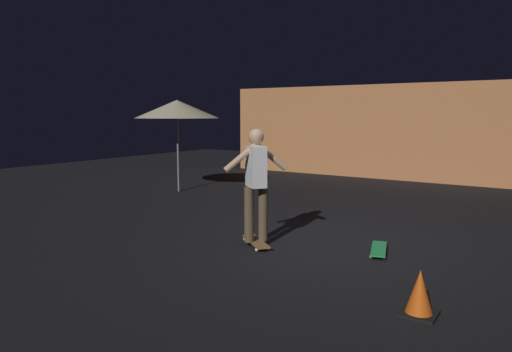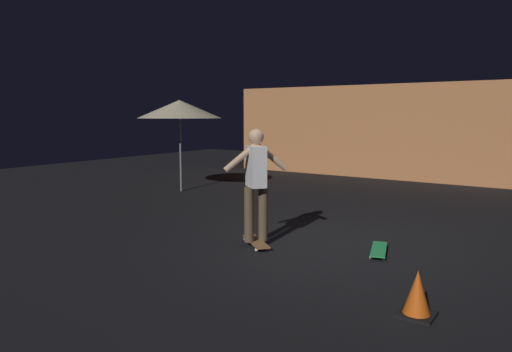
{
  "view_description": "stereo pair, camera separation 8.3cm",
  "coord_description": "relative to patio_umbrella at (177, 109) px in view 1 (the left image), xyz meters",
  "views": [
    {
      "loc": [
        2.83,
        -6.36,
        1.95
      ],
      "look_at": [
        -0.92,
        -0.69,
        1.05
      ],
      "focal_mm": 32.84,
      "sensor_mm": 36.0,
      "label": 1
    },
    {
      "loc": [
        2.9,
        -6.32,
        1.95
      ],
      "look_at": [
        -0.92,
        -0.69,
        1.05
      ],
      "focal_mm": 32.84,
      "sensor_mm": 36.0,
      "label": 2
    }
  ],
  "objects": [
    {
      "name": "low_building",
      "position": [
        5.34,
        7.02,
        -0.65
      ],
      "size": [
        13.99,
        3.94,
        2.84
      ],
      "color": "#C67A47",
      "rests_on": "ground_plane"
    },
    {
      "name": "skateboard_ridden",
      "position": [
        4.39,
        -3.06,
        -2.02
      ],
      "size": [
        0.73,
        0.65,
        0.07
      ],
      "color": "olive",
      "rests_on": "ground_plane"
    },
    {
      "name": "traffic_cone",
      "position": [
        7.06,
        -4.22,
        -1.86
      ],
      "size": [
        0.34,
        0.34,
        0.46
      ],
      "color": "black",
      "rests_on": "ground_plane"
    },
    {
      "name": "ground_plane",
      "position": [
        5.31,
        -2.37,
        -2.07
      ],
      "size": [
        28.0,
        28.0,
        0.0
      ],
      "primitive_type": "plane",
      "color": "black"
    },
    {
      "name": "skater",
      "position": [
        4.39,
        -3.06,
        -1.04
      ],
      "size": [
        0.69,
        0.82,
        1.67
      ],
      "color": "brown",
      "rests_on": "skateboard_ridden"
    },
    {
      "name": "patio_umbrella",
      "position": [
        0.0,
        0.0,
        0.0
      ],
      "size": [
        2.1,
        2.1,
        2.3
      ],
      "color": "slate",
      "rests_on": "ground_plane"
    },
    {
      "name": "skateboard_spare",
      "position": [
        6.05,
        -2.42,
        -2.02
      ],
      "size": [
        0.41,
        0.8,
        0.07
      ],
      "color": "green",
      "rests_on": "ground_plane"
    }
  ]
}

